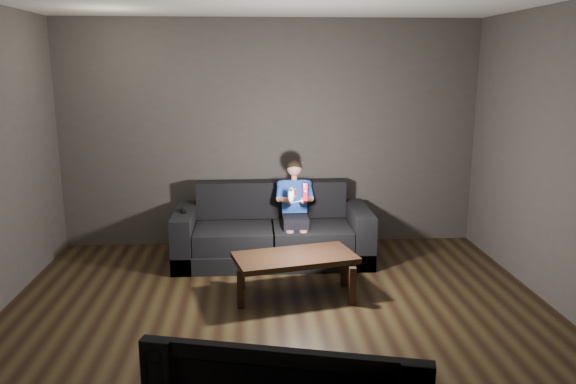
{
  "coord_description": "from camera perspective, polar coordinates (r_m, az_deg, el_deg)",
  "views": [
    {
      "loc": [
        -0.22,
        -4.22,
        2.16
      ],
      "look_at": [
        0.15,
        1.55,
        0.85
      ],
      "focal_mm": 35.0,
      "sensor_mm": 36.0,
      "label": 1
    }
  ],
  "objects": [
    {
      "name": "coffee_table",
      "position": [
        5.34,
        0.71,
        -6.99
      ],
      "size": [
        1.23,
        0.81,
        0.41
      ],
      "color": "black",
      "rests_on": "floor"
    },
    {
      "name": "sofa",
      "position": [
        6.36,
        -1.58,
        -4.49
      ],
      "size": [
        2.17,
        0.94,
        0.84
      ],
      "color": "black",
      "rests_on": "floor"
    },
    {
      "name": "front_wall",
      "position": [
        1.91,
        3.45,
        -12.34
      ],
      "size": [
        5.0,
        0.04,
        2.7
      ],
      "primitive_type": "cube",
      "color": "#3F3837",
      "rests_on": "ground"
    },
    {
      "name": "wii_remote_red",
      "position": [
        5.78,
        1.77,
        -0.02
      ],
      "size": [
        0.05,
        0.07,
        0.18
      ],
      "color": "red",
      "rests_on": "child"
    },
    {
      "name": "nunchuk_white",
      "position": [
        5.78,
        0.32,
        -0.29
      ],
      "size": [
        0.09,
        0.11,
        0.17
      ],
      "color": "white",
      "rests_on": "child"
    },
    {
      "name": "child",
      "position": [
        6.2,
        0.7,
        -0.98
      ],
      "size": [
        0.41,
        0.51,
        1.01
      ],
      "color": "black",
      "rests_on": "sofa"
    },
    {
      "name": "back_wall",
      "position": [
        6.77,
        -1.8,
        5.9
      ],
      "size": [
        5.0,
        0.04,
        2.7
      ],
      "primitive_type": "cube",
      "color": "#3F3837",
      "rests_on": "ground"
    },
    {
      "name": "wii_remote_black",
      "position": [
        6.23,
        -10.59,
        -1.88
      ],
      "size": [
        0.08,
        0.17,
        0.03
      ],
      "color": "black",
      "rests_on": "sofa"
    },
    {
      "name": "floor",
      "position": [
        4.74,
        -0.62,
        -14.32
      ],
      "size": [
        5.0,
        5.0,
        0.0
      ],
      "primitive_type": "plane",
      "color": "black",
      "rests_on": "ground"
    }
  ]
}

